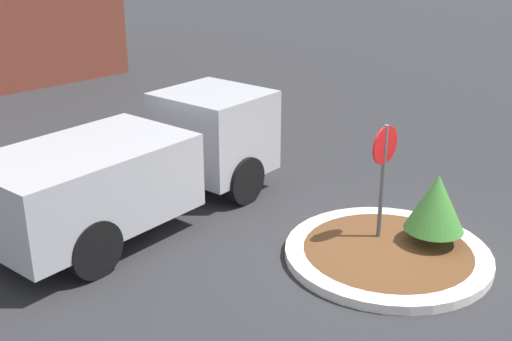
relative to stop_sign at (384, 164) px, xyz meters
name	(u,v)px	position (x,y,z in m)	size (l,w,h in m)	color
ground_plane	(387,258)	(-0.29, -0.38, -1.44)	(120.00, 120.00, 0.00)	#2D2D30
traffic_island	(387,254)	(-0.29, -0.38, -1.37)	(3.31, 3.31, 0.15)	silver
stop_sign	(384,164)	(0.00, 0.00, 0.00)	(0.64, 0.07, 2.10)	#4C4C51
island_shrub	(436,202)	(0.45, -0.75, -0.57)	(0.97, 0.97, 1.19)	brown
utility_truck	(141,164)	(-2.21, 3.57, -0.35)	(5.90, 2.59, 2.02)	#B2B2B7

